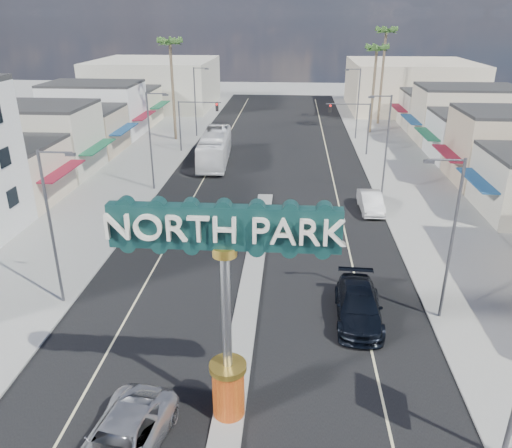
% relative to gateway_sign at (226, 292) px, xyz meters
% --- Properties ---
extents(ground, '(160.00, 160.00, 0.00)m').
position_rel_gateway_sign_xyz_m(ground, '(0.00, 28.02, -5.93)').
color(ground, gray).
rests_on(ground, ground).
extents(road, '(20.00, 120.00, 0.01)m').
position_rel_gateway_sign_xyz_m(road, '(0.00, 28.02, -5.92)').
color(road, black).
rests_on(road, ground).
extents(median_island, '(1.30, 30.00, 0.16)m').
position_rel_gateway_sign_xyz_m(median_island, '(0.00, 12.02, -5.85)').
color(median_island, gray).
rests_on(median_island, ground).
extents(sidewalk_left, '(8.00, 120.00, 0.12)m').
position_rel_gateway_sign_xyz_m(sidewalk_left, '(-14.00, 28.02, -5.87)').
color(sidewalk_left, gray).
rests_on(sidewalk_left, ground).
extents(sidewalk_right, '(8.00, 120.00, 0.12)m').
position_rel_gateway_sign_xyz_m(sidewalk_right, '(14.00, 28.02, -5.87)').
color(sidewalk_right, gray).
rests_on(sidewalk_right, ground).
extents(storefront_row_left, '(12.00, 42.00, 6.00)m').
position_rel_gateway_sign_xyz_m(storefront_row_left, '(-24.00, 41.02, -2.93)').
color(storefront_row_left, beige).
rests_on(storefront_row_left, ground).
extents(storefront_row_right, '(12.00, 42.00, 6.00)m').
position_rel_gateway_sign_xyz_m(storefront_row_right, '(24.00, 41.02, -2.93)').
color(storefront_row_right, '#B7B29E').
rests_on(storefront_row_right, ground).
extents(backdrop_far_left, '(20.00, 20.00, 8.00)m').
position_rel_gateway_sign_xyz_m(backdrop_far_left, '(-22.00, 73.02, -1.93)').
color(backdrop_far_left, '#B7B29E').
rests_on(backdrop_far_left, ground).
extents(backdrop_far_right, '(20.00, 20.00, 8.00)m').
position_rel_gateway_sign_xyz_m(backdrop_far_right, '(22.00, 73.02, -1.93)').
color(backdrop_far_right, beige).
rests_on(backdrop_far_right, ground).
extents(gateway_sign, '(8.20, 1.50, 9.15)m').
position_rel_gateway_sign_xyz_m(gateway_sign, '(0.00, 0.00, 0.00)').
color(gateway_sign, red).
rests_on(gateway_sign, median_island).
extents(traffic_signal_left, '(5.09, 0.45, 6.00)m').
position_rel_gateway_sign_xyz_m(traffic_signal_left, '(-9.18, 42.02, -1.65)').
color(traffic_signal_left, '#47474C').
rests_on(traffic_signal_left, ground).
extents(traffic_signal_right, '(5.09, 0.45, 6.00)m').
position_rel_gateway_sign_xyz_m(traffic_signal_right, '(9.18, 42.02, -1.65)').
color(traffic_signal_right, '#47474C').
rests_on(traffic_signal_right, ground).
extents(streetlight_l_near, '(2.03, 0.22, 9.00)m').
position_rel_gateway_sign_xyz_m(streetlight_l_near, '(-10.43, 8.02, -0.86)').
color(streetlight_l_near, '#47474C').
rests_on(streetlight_l_near, ground).
extents(streetlight_l_mid, '(2.03, 0.22, 9.00)m').
position_rel_gateway_sign_xyz_m(streetlight_l_mid, '(-10.43, 28.02, -0.86)').
color(streetlight_l_mid, '#47474C').
rests_on(streetlight_l_mid, ground).
extents(streetlight_l_far, '(2.03, 0.22, 9.00)m').
position_rel_gateway_sign_xyz_m(streetlight_l_far, '(-10.43, 50.02, -0.86)').
color(streetlight_l_far, '#47474C').
rests_on(streetlight_l_far, ground).
extents(streetlight_r_near, '(2.03, 0.22, 9.00)m').
position_rel_gateway_sign_xyz_m(streetlight_r_near, '(10.43, 8.02, -0.86)').
color(streetlight_r_near, '#47474C').
rests_on(streetlight_r_near, ground).
extents(streetlight_r_mid, '(2.03, 0.22, 9.00)m').
position_rel_gateway_sign_xyz_m(streetlight_r_mid, '(10.43, 28.02, -0.86)').
color(streetlight_r_mid, '#47474C').
rests_on(streetlight_r_mid, ground).
extents(streetlight_r_far, '(2.03, 0.22, 9.00)m').
position_rel_gateway_sign_xyz_m(streetlight_r_far, '(10.43, 50.02, -0.86)').
color(streetlight_r_far, '#47474C').
rests_on(streetlight_r_far, ground).
extents(palm_left_far, '(2.60, 2.60, 13.10)m').
position_rel_gateway_sign_xyz_m(palm_left_far, '(-13.00, 48.02, 5.57)').
color(palm_left_far, brown).
rests_on(palm_left_far, ground).
extents(palm_right_mid, '(2.60, 2.60, 12.10)m').
position_rel_gateway_sign_xyz_m(palm_right_mid, '(13.00, 54.02, 4.67)').
color(palm_right_mid, brown).
rests_on(palm_right_mid, ground).
extents(palm_right_far, '(2.60, 2.60, 14.10)m').
position_rel_gateway_sign_xyz_m(palm_right_far, '(15.00, 60.02, 6.46)').
color(palm_right_far, brown).
rests_on(palm_right_far, ground).
extents(suv_left, '(3.49, 6.17, 1.63)m').
position_rel_gateway_sign_xyz_m(suv_left, '(-3.70, -2.53, -5.11)').
color(suv_left, silver).
rests_on(suv_left, ground).
extents(suv_right, '(2.62, 5.97, 1.71)m').
position_rel_gateway_sign_xyz_m(suv_right, '(6.11, 7.57, -5.07)').
color(suv_right, black).
rests_on(suv_right, ground).
extents(car_parked_left, '(2.14, 4.78, 1.60)m').
position_rel_gateway_sign_xyz_m(car_parked_left, '(-8.53, 17.64, -5.13)').
color(car_parked_left, slate).
rests_on(car_parked_left, ground).
extents(car_parked_right, '(1.84, 4.95, 1.62)m').
position_rel_gateway_sign_xyz_m(car_parked_right, '(9.00, 23.93, -5.12)').
color(car_parked_right, silver).
rests_on(car_parked_right, ground).
extents(city_bus, '(3.50, 12.22, 3.36)m').
position_rel_gateway_sign_xyz_m(city_bus, '(-6.23, 37.67, -4.25)').
color(city_bus, white).
rests_on(city_bus, ground).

